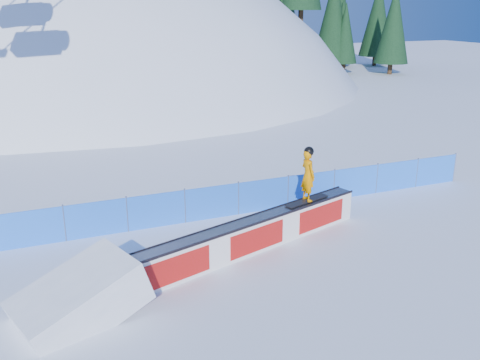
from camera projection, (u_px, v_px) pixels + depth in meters
name	position (u px, v px, depth m)	size (l,w,h in m)	color
ground	(266.00, 274.00, 15.07)	(160.00, 160.00, 0.00)	white
snow_hill	(97.00, 251.00, 57.53)	(64.00, 64.00, 64.00)	white
safety_fence	(212.00, 202.00, 18.83)	(22.05, 0.05, 1.30)	#236EF5
rail_box	(251.00, 236.00, 16.31)	(8.65, 3.29, 1.07)	white
snow_ramp	(81.00, 316.00, 13.07)	(2.92, 1.95, 1.10)	white
snowboarder	(308.00, 175.00, 17.36)	(1.79, 0.84, 1.86)	black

